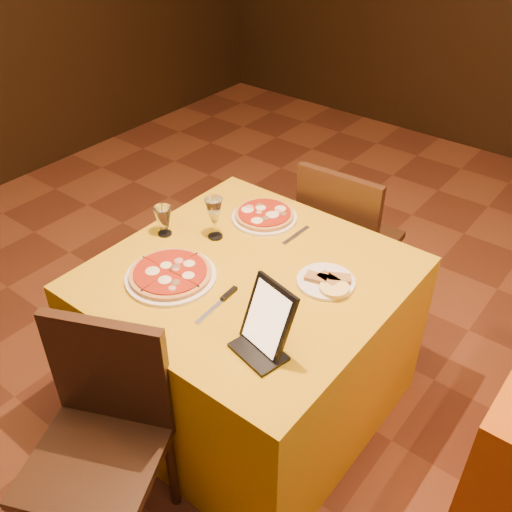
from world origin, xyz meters
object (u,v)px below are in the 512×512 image
Objects in this scene: main_table at (250,341)px; pizza_near at (171,275)px; water_glass at (164,221)px; tablet at (268,318)px; chair_main_near at (94,462)px; pizza_far at (264,216)px; chair_main_far at (351,240)px; wine_glass at (214,218)px.

main_table is 3.15× the size of pizza_near.
water_glass is 0.53× the size of tablet.
chair_main_near is at bearing -70.65° from pizza_near.
pizza_near is 1.43× the size of tablet.
pizza_far reaches higher than main_table.
chair_main_far is at bearing 78.58° from pizza_near.
main_table is 5.79× the size of wine_glass.
main_table is 0.55m from pizza_far.
tablet is at bearing 101.69° from chair_main_far.
main_table is 0.55m from wine_glass.
main_table is at bearing -61.23° from pizza_far.
pizza_near is 1.21× the size of pizza_far.
chair_main_near is 1.03m from wine_glass.
main_table is 0.83m from chair_main_far.
chair_main_near is 7.00× the size of water_glass.
water_glass is at bearing 94.74° from chair_main_near.
main_table is 8.46× the size of water_glass.
wine_glass is at bearing -107.43° from pizza_far.
main_table is 0.82m from chair_main_near.
pizza_near is (-0.21, 0.60, 0.31)m from chair_main_near.
pizza_near is 1.84× the size of wine_glass.
chair_main_far is at bearing 68.98° from pizza_far.
pizza_near is at bearing 75.12° from chair_main_far.
pizza_near reaches higher than main_table.
pizza_far is 0.26m from wine_glass.
pizza_far is 0.78m from tablet.
chair_main_far is 3.15× the size of pizza_far.
chair_main_near is 0.98m from water_glass.
chair_main_near reaches higher than pizza_far.
water_glass is (-0.45, -0.02, 0.44)m from main_table.
wine_glass is 1.46× the size of water_glass.
chair_main_far is 0.86m from wine_glass.
main_table is at bearing 2.27° from water_glass.
pizza_far is at bearing 140.90° from tablet.
chair_main_far reaches higher than pizza_near.
water_glass is at bearing -177.73° from main_table.
chair_main_near is at bearing -80.83° from pizza_far.
pizza_far is at bearing 87.53° from pizza_near.
wine_glass is at bearing 99.32° from pizza_near.
chair_main_near reaches higher than pizza_near.
chair_main_near is 0.75m from tablet.
wine_glass reaches higher than chair_main_near.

